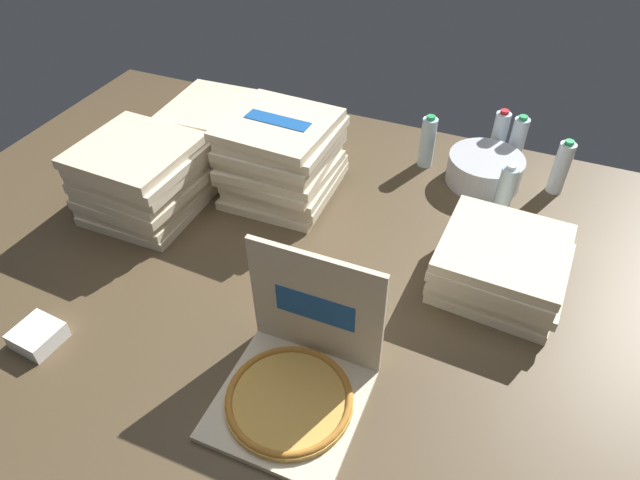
% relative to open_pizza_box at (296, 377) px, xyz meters
% --- Properties ---
extents(ground_plane, '(3.20, 2.40, 0.02)m').
position_rel_open_pizza_box_xyz_m(ground_plane, '(-0.19, 0.39, -0.08)').
color(ground_plane, '#4C3D28').
extents(open_pizza_box, '(0.40, 0.41, 0.42)m').
position_rel_open_pizza_box_xyz_m(open_pizza_box, '(0.00, 0.00, 0.00)').
color(open_pizza_box, beige).
rests_on(open_pizza_box, ground_plane).
extents(pizza_stack_left_far, '(0.44, 0.44, 0.19)m').
position_rel_open_pizza_box_xyz_m(pizza_stack_left_far, '(0.46, 0.66, 0.02)').
color(pizza_stack_left_far, beige).
rests_on(pizza_stack_left_far, ground_plane).
extents(pizza_stack_right_far, '(0.44, 0.44, 0.22)m').
position_rel_open_pizza_box_xyz_m(pizza_stack_right_far, '(-0.88, 1.06, 0.04)').
color(pizza_stack_right_far, beige).
rests_on(pizza_stack_right_far, ground_plane).
extents(pizza_stack_left_mid, '(0.44, 0.44, 0.34)m').
position_rel_open_pizza_box_xyz_m(pizza_stack_left_mid, '(-0.45, 0.86, 0.09)').
color(pizza_stack_left_mid, beige).
rests_on(pizza_stack_left_mid, ground_plane).
extents(pizza_stack_center_near, '(0.44, 0.43, 0.30)m').
position_rel_open_pizza_box_xyz_m(pizza_stack_center_near, '(-0.90, 0.55, 0.07)').
color(pizza_stack_center_near, beige).
rests_on(pizza_stack_center_near, ground_plane).
extents(ice_bucket, '(0.31, 0.31, 0.12)m').
position_rel_open_pizza_box_xyz_m(ice_bucket, '(0.30, 1.26, -0.01)').
color(ice_bucket, '#B7BABF').
rests_on(ice_bucket, ground_plane).
extents(water_bottle_0, '(0.07, 0.07, 0.24)m').
position_rel_open_pizza_box_xyz_m(water_bottle_0, '(0.40, 1.44, 0.04)').
color(water_bottle_0, silver).
rests_on(water_bottle_0, ground_plane).
extents(water_bottle_1, '(0.07, 0.07, 0.24)m').
position_rel_open_pizza_box_xyz_m(water_bottle_1, '(0.04, 1.29, 0.04)').
color(water_bottle_1, silver).
rests_on(water_bottle_1, ground_plane).
extents(water_bottle_2, '(0.07, 0.07, 0.24)m').
position_rel_open_pizza_box_xyz_m(water_bottle_2, '(0.59, 1.31, 0.04)').
color(water_bottle_2, white).
rests_on(water_bottle_2, ground_plane).
extents(water_bottle_3, '(0.07, 0.07, 0.24)m').
position_rel_open_pizza_box_xyz_m(water_bottle_3, '(0.40, 1.05, 0.04)').
color(water_bottle_3, silver).
rests_on(water_bottle_3, ground_plane).
extents(water_bottle_4, '(0.07, 0.07, 0.24)m').
position_rel_open_pizza_box_xyz_m(water_bottle_4, '(0.32, 1.46, 0.04)').
color(water_bottle_4, silver).
rests_on(water_bottle_4, ground_plane).
extents(napkin_pile, '(0.14, 0.14, 0.06)m').
position_rel_open_pizza_box_xyz_m(napkin_pile, '(-0.82, -0.14, -0.04)').
color(napkin_pile, white).
rests_on(napkin_pile, ground_plane).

